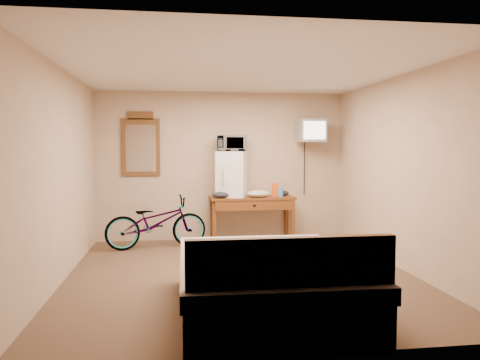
{
  "coord_description": "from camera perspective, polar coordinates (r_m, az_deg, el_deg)",
  "views": [
    {
      "loc": [
        -0.79,
        -5.63,
        1.57
      ],
      "look_at": [
        0.07,
        0.52,
        1.14
      ],
      "focal_mm": 35.0,
      "sensor_mm": 36.0,
      "label": 1
    }
  ],
  "objects": [
    {
      "name": "crt_television",
      "position": [
        7.99,
        8.68,
        5.96
      ],
      "size": [
        0.44,
        0.56,
        0.38
      ],
      "color": "black",
      "rests_on": "room"
    },
    {
      "name": "snack_bag",
      "position": [
        7.86,
        4.33,
        -1.19
      ],
      "size": [
        0.11,
        0.07,
        0.22
      ],
      "primitive_type": "cube",
      "rotation": [
        0.0,
        0.0,
        -0.09
      ],
      "color": "#E55014",
      "rests_on": "desk"
    },
    {
      "name": "mini_fridge",
      "position": [
        7.73,
        -1.02,
        0.72
      ],
      "size": [
        0.57,
        0.56,
        0.75
      ],
      "color": "white",
      "rests_on": "desk"
    },
    {
      "name": "bicycle",
      "position": [
        7.41,
        -10.17,
        -5.07
      ],
      "size": [
        1.64,
        0.83,
        0.82
      ],
      "primitive_type": "imported",
      "rotation": [
        0.0,
        0.0,
        1.76
      ],
      "color": "black",
      "rests_on": "floor"
    },
    {
      "name": "room",
      "position": [
        5.69,
        0.01,
        0.78
      ],
      "size": [
        4.6,
        4.64,
        2.5
      ],
      "color": "#4E3727",
      "rests_on": "ground"
    },
    {
      "name": "cloth_dark_b",
      "position": [
        7.95,
        5.27,
        -1.6
      ],
      "size": [
        0.2,
        0.16,
        0.09
      ],
      "primitive_type": "ellipsoid",
      "color": "black",
      "rests_on": "desk"
    },
    {
      "name": "microwave",
      "position": [
        7.72,
        -1.03,
        4.5
      ],
      "size": [
        0.5,
        0.36,
        0.26
      ],
      "primitive_type": "imported",
      "rotation": [
        0.0,
        0.0,
        -0.08
      ],
      "color": "white",
      "rests_on": "mini_fridge"
    },
    {
      "name": "bed",
      "position": [
        4.53,
        3.47,
        -12.39
      ],
      "size": [
        1.69,
        2.21,
        0.9
      ],
      "color": "brown",
      "rests_on": "floor"
    },
    {
      "name": "wall_mirror",
      "position": [
        7.92,
        -11.99,
        4.23
      ],
      "size": [
        0.62,
        0.04,
        1.06
      ],
      "color": "brown",
      "rests_on": "room"
    },
    {
      "name": "cloth_dark_a",
      "position": [
        7.57,
        -2.35,
        -1.83
      ],
      "size": [
        0.28,
        0.21,
        0.1
      ],
      "primitive_type": "ellipsoid",
      "color": "black",
      "rests_on": "desk"
    },
    {
      "name": "cloth_cream",
      "position": [
        7.71,
        2.26,
        -1.67
      ],
      "size": [
        0.38,
        0.29,
        0.12
      ],
      "primitive_type": "ellipsoid",
      "color": "beige",
      "rests_on": "desk"
    },
    {
      "name": "blue_cup",
      "position": [
        7.83,
        4.98,
        -1.45
      ],
      "size": [
        0.09,
        0.09,
        0.16
      ],
      "primitive_type": "cylinder",
      "color": "#3F8BD7",
      "rests_on": "desk"
    },
    {
      "name": "desk",
      "position": [
        7.79,
        1.5,
        -2.9
      ],
      "size": [
        1.41,
        0.57,
        0.75
      ],
      "color": "brown",
      "rests_on": "floor"
    }
  ]
}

